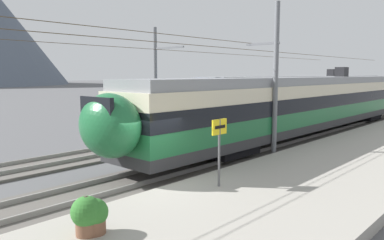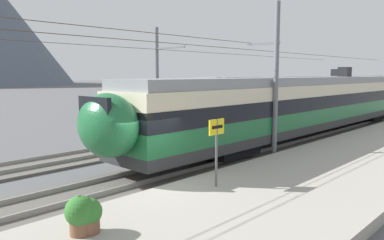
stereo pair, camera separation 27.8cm
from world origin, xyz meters
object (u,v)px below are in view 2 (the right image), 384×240
Objects in this scene: train_far_track at (312,93)px; catenary_mast_mid at (274,78)px; catenary_mast_far_side at (159,79)px; potted_plant_by_shelter at (88,214)px; train_near_platform at (311,102)px; potted_plant_platform_edge at (81,213)px; platform_sign at (216,137)px.

catenary_mast_mid is (-17.76, -6.58, 1.61)m from train_far_track.
catenary_mast_far_side reaches higher than train_far_track.
potted_plant_by_shelter is (-11.36, -2.03, -3.02)m from catenary_mast_mid.
catenary_mast_mid is 11.92m from potted_plant_by_shelter.
catenary_mast_mid is at bearing -168.41° from train_near_platform.
train_near_platform is 18.87m from potted_plant_platform_edge.
platform_sign is (-6.51, -1.85, -1.84)m from catenary_mast_mid.
catenary_mast_mid reaches higher than potted_plant_platform_edge.
train_near_platform is 0.83× the size of catenary_mast_far_side.
catenary_mast_mid is 8.78m from catenary_mast_far_side.
platform_sign is (-13.50, -3.28, -0.22)m from train_near_platform.
platform_sign is at bearing -123.51° from catenary_mast_far_side.
catenary_mast_far_side reaches higher than potted_plant_by_shelter.
catenary_mast_far_side is 47.28× the size of potted_plant_by_shelter.
catenary_mast_far_side is 16.30m from potted_plant_by_shelter.
catenary_mast_far_side is 43.00× the size of potted_plant_platform_edge.
train_near_platform is at bearing 11.59° from catenary_mast_mid.
train_near_platform is 35.51× the size of potted_plant_platform_edge.
catenary_mast_mid is 17.66× the size of platform_sign.
train_far_track is at bearing 20.33° from catenary_mast_mid.
platform_sign reaches higher than potted_plant_by_shelter.
platform_sign is (-24.27, -8.43, -0.22)m from train_far_track.
catenary_mast_mid is at bearing 9.71° from potted_plant_platform_edge.
potted_plant_platform_edge is at bearing -138.27° from catenary_mast_far_side.
train_far_track reaches higher than potted_plant_by_shelter.
train_far_track is 35.87× the size of potted_plant_platform_edge.
platform_sign is at bearing -164.15° from catenary_mast_mid.
train_near_platform is 11.94m from train_far_track.
potted_plant_platform_edge is at bearing -178.59° from platform_sign.
catenary_mast_mid is 1.00× the size of catenary_mast_far_side.
train_far_track reaches higher than platform_sign.
catenary_mast_mid is 7.01m from platform_sign.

